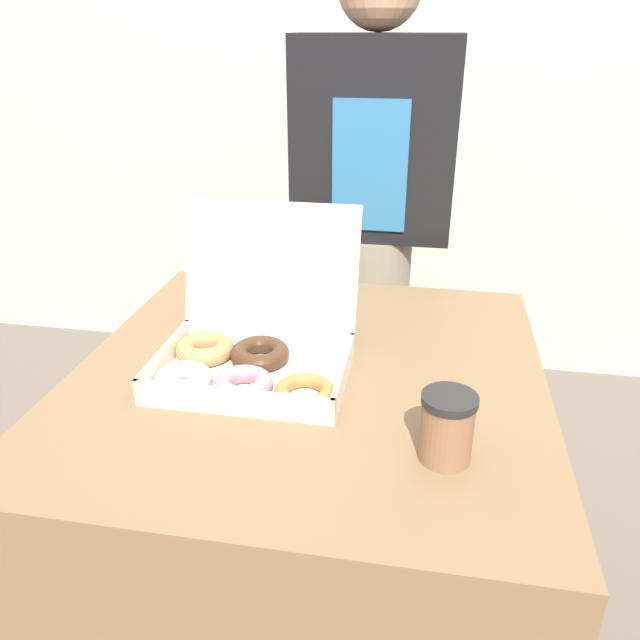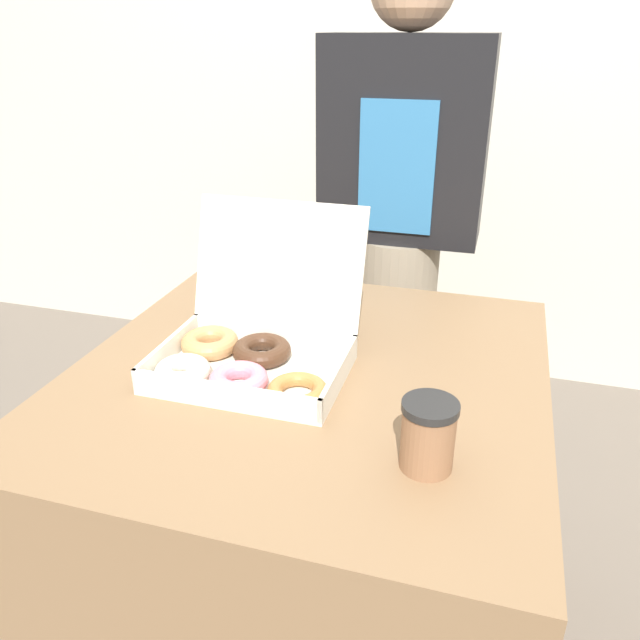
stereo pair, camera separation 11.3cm
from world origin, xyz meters
name	(u,v)px [view 2 (the right image)]	position (x,y,z in m)	size (l,w,h in m)	color
wall_back	(434,45)	(0.00, 1.54, 1.30)	(10.00, 0.05, 2.60)	beige
table	(310,526)	(0.00, 0.00, 0.39)	(0.87, 0.89, 0.78)	brown
donut_box	(247,349)	(-0.11, -0.03, 0.82)	(0.36, 0.33, 0.28)	silver
coffee_cup	(428,435)	(0.25, -0.23, 0.83)	(0.08, 0.08, 0.11)	#8C6042
person_customer	(400,221)	(0.04, 0.75, 0.86)	(0.44, 0.24, 1.58)	gray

